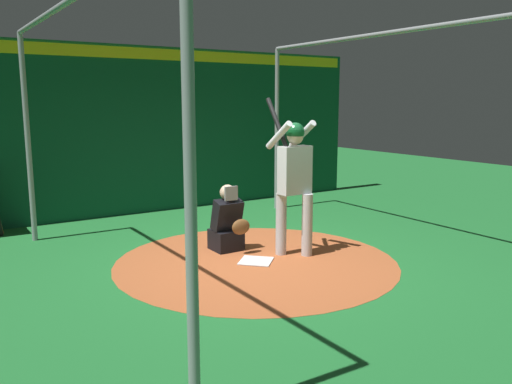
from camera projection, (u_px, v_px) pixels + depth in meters
ground_plane at (256, 262)px, 7.06m from camera, size 25.54×25.54×0.00m
dirt_circle at (256, 262)px, 7.06m from camera, size 3.76×3.76×0.01m
home_plate at (256, 261)px, 7.06m from camera, size 0.59×0.59×0.01m
batter at (294, 175)px, 7.19m from camera, size 0.68×0.49×2.17m
catcher at (228, 225)px, 7.53m from camera, size 0.58×0.40×0.96m
back_wall at (145, 130)px, 10.02m from camera, size 0.23×9.54×3.13m
cage_frame at (256, 96)px, 6.68m from camera, size 5.65×4.63×3.14m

